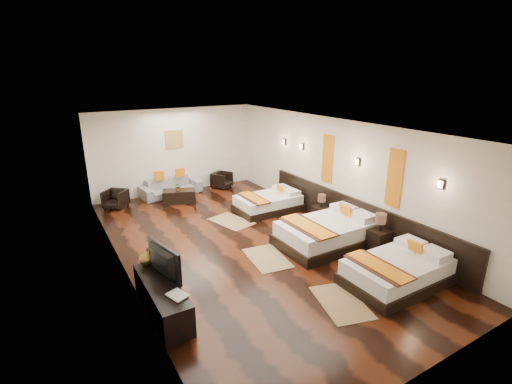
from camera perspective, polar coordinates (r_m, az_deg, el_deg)
floor at (r=9.01m, az=-1.70°, el=-7.90°), size 5.50×9.50×0.01m
ceiling at (r=8.17m, az=-1.88°, el=10.02°), size 5.50×9.50×0.01m
back_wall at (r=12.72m, az=-12.32°, el=6.14°), size 5.50×0.01×2.80m
left_wall at (r=7.62m, az=-20.19°, el=-2.61°), size 0.01×9.50×2.80m
right_wall at (r=10.06m, az=12.06°, el=3.02°), size 0.01×9.50×2.80m
headboard_panel at (r=9.78m, az=14.67°, el=-3.47°), size 0.08×6.60×0.90m
bed_near at (r=7.84m, az=20.89°, el=-11.19°), size 2.05×1.29×0.78m
bed_mid at (r=9.03m, az=11.06°, el=-6.05°), size 2.35×1.48×0.90m
bed_far at (r=10.98m, az=1.95°, el=-1.61°), size 1.89×1.18×0.72m
nightstand_a at (r=8.98m, az=18.28°, el=-6.69°), size 0.46×0.46×0.91m
nightstand_b at (r=10.29m, az=9.93°, el=-3.09°), size 0.40×0.40×0.78m
jute_mat_near at (r=7.10m, az=12.92°, el=-16.16°), size 1.05×1.36×0.01m
jute_mat_mid at (r=8.35m, az=1.72°, el=-10.08°), size 0.91×1.29×0.01m
jute_mat_far at (r=10.27m, az=-3.79°, el=-4.50°), size 1.04×1.35×0.01m
tv_console at (r=6.76m, az=-14.18°, el=-15.45°), size 0.50×1.80×0.55m
tv at (r=6.65m, az=-14.67°, el=-10.40°), size 0.35×1.02×0.58m
book at (r=6.17m, az=-12.88°, el=-15.67°), size 0.34×0.39×0.03m
figurine at (r=7.18m, az=-16.27°, el=-9.49°), size 0.33×0.33×0.33m
sofa at (r=12.62m, az=-12.94°, el=0.79°), size 2.07×1.04×0.58m
armchair_left at (r=11.92m, az=-20.73°, el=-1.02°), size 0.86×0.86×0.56m
armchair_right at (r=13.15m, az=-5.26°, el=1.84°), size 0.84×0.85×0.56m
coffee_table at (r=11.91m, az=-11.67°, el=-0.62°), size 1.11×0.82×0.40m
table_plant at (r=11.74m, az=-11.86°, el=0.81°), size 0.30×0.28×0.27m
orange_panel_a at (r=8.72m, az=20.50°, el=2.00°), size 0.04×0.40×1.30m
orange_panel_b at (r=10.19m, az=10.94°, el=5.03°), size 0.04×0.40×1.30m
sconce_near at (r=8.06m, az=26.50°, el=1.06°), size 0.07×0.12×0.18m
sconce_mid at (r=9.37m, az=15.33°, el=4.51°), size 0.07×0.12×0.18m
sconce_far at (r=10.96m, az=7.08°, el=6.94°), size 0.07×0.12×0.18m
sconce_lounge at (r=11.67m, az=4.36°, el=7.71°), size 0.07×0.12×0.18m
gold_artwork at (r=12.63m, az=-12.41°, el=7.90°), size 0.60×0.04×0.60m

